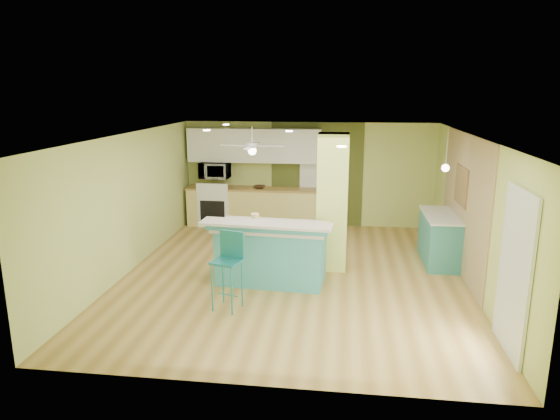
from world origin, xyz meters
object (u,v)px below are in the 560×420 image
object	(u,v)px
peninsula	(271,252)
side_counter	(439,238)
bar_stool	(229,258)
fruit_bowl	(260,187)
canister	(255,219)

from	to	relation	value
peninsula	side_counter	xyz separation A→B (m)	(3.05, 1.39, -0.05)
bar_stool	fruit_bowl	size ratio (longest dim) A/B	4.34
side_counter	fruit_bowl	distance (m)	4.42
fruit_bowl	canister	size ratio (longest dim) A/B	1.53
bar_stool	side_counter	world-z (taller)	bar_stool
peninsula	bar_stool	distance (m)	1.25
side_counter	canister	xyz separation A→B (m)	(-3.35, -1.30, 0.61)
bar_stool	side_counter	bearing A→B (deg)	51.33
bar_stool	side_counter	xyz separation A→B (m)	(3.53, 2.52, -0.32)
bar_stool	peninsula	bearing A→B (deg)	82.96
peninsula	side_counter	world-z (taller)	peninsula
side_counter	fruit_bowl	size ratio (longest dim) A/B	5.41
peninsula	side_counter	distance (m)	3.36
peninsula	side_counter	size ratio (longest dim) A/B	1.48
peninsula	fruit_bowl	bearing A→B (deg)	106.94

